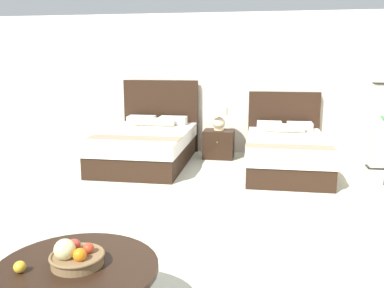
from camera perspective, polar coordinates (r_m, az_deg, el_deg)
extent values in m
cube|color=beige|center=(4.71, -0.24, -9.76)|extent=(9.75, 10.34, 0.02)
cube|color=beige|center=(7.74, 4.27, 8.25)|extent=(9.75, 0.12, 2.52)
cube|color=black|center=(6.88, -6.35, -1.42)|extent=(1.36, 2.14, 0.33)
cube|color=silver|center=(6.82, -6.40, 0.82)|extent=(1.40, 2.18, 0.22)
cube|color=black|center=(7.83, -4.29, 3.90)|extent=(1.41, 0.08, 1.32)
cube|color=silver|center=(7.63, -6.93, 3.32)|extent=(0.48, 0.31, 0.14)
cube|color=silver|center=(7.49, -2.63, 3.24)|extent=(0.48, 0.31, 0.14)
cylinder|color=beige|center=(7.32, -5.26, 3.05)|extent=(0.73, 0.16, 0.15)
cube|color=#957860|center=(6.22, -7.94, 0.82)|extent=(1.39, 0.38, 0.01)
cube|color=black|center=(6.62, 12.76, -2.29)|extent=(1.19, 2.16, 0.30)
cube|color=silver|center=(6.56, 12.85, -0.16)|extent=(1.24, 2.20, 0.20)
cube|color=black|center=(7.62, 12.43, 2.74)|extent=(1.25, 0.08, 1.14)
cube|color=silver|center=(7.32, 10.54, 2.49)|extent=(0.42, 0.31, 0.14)
cube|color=silver|center=(7.35, 14.54, 2.35)|extent=(0.42, 0.31, 0.14)
cylinder|color=beige|center=(7.09, 12.65, 2.16)|extent=(0.64, 0.16, 0.15)
cube|color=#957860|center=(5.92, 13.25, -0.37)|extent=(1.23, 0.35, 0.01)
cube|color=black|center=(7.28, 3.69, 0.00)|extent=(0.52, 0.41, 0.49)
sphere|color=tan|center=(7.05, 3.49, 0.23)|extent=(0.02, 0.02, 0.02)
cylinder|color=beige|center=(7.25, 3.73, 2.00)|extent=(0.17, 0.17, 0.02)
ellipsoid|color=beige|center=(7.23, 3.74, 2.87)|extent=(0.21, 0.21, 0.20)
cylinder|color=#99844C|center=(7.22, 3.76, 3.83)|extent=(0.02, 0.02, 0.04)
cylinder|color=silver|center=(7.20, 3.76, 4.54)|extent=(0.32, 0.32, 0.14)
cylinder|color=black|center=(2.72, -15.59, -16.22)|extent=(1.00, 1.00, 0.04)
cylinder|color=brown|center=(2.72, -15.45, -15.10)|extent=(0.31, 0.31, 0.06)
torus|color=brown|center=(2.70, -15.49, -14.51)|extent=(0.33, 0.33, 0.02)
sphere|color=#B6382D|center=(2.75, -15.89, -13.24)|extent=(0.08, 0.08, 0.08)
sphere|color=beige|center=(2.67, -17.07, -13.67)|extent=(0.13, 0.13, 0.13)
sphere|color=orange|center=(2.63, -15.15, -14.47)|extent=(0.08, 0.08, 0.08)
sphere|color=#B83920|center=(2.71, -14.03, -13.72)|extent=(0.07, 0.07, 0.07)
sphere|color=gold|center=(2.73, -22.56, -15.31)|extent=(0.07, 0.07, 0.07)
cube|color=black|center=(7.24, 23.80, -2.92)|extent=(0.24, 0.24, 0.03)
cube|color=#F7E4C3|center=(7.11, 24.24, 2.26)|extent=(0.20, 0.20, 1.29)
cube|color=black|center=(7.05, 24.68, 7.56)|extent=(0.24, 0.24, 0.02)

